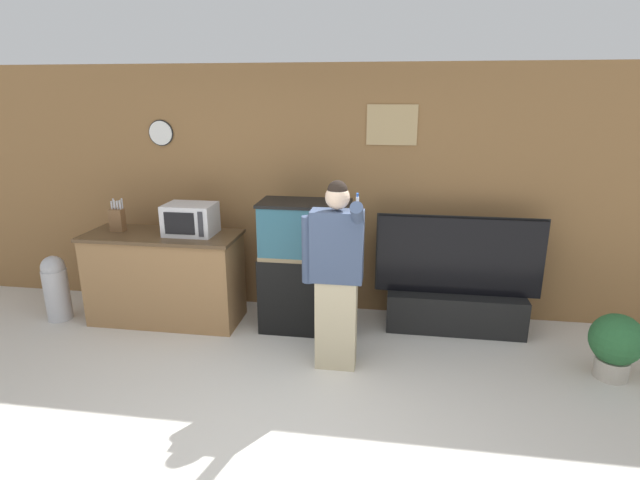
{
  "coord_description": "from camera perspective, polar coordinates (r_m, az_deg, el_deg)",
  "views": [
    {
      "loc": [
        0.71,
        -2.62,
        2.32
      ],
      "look_at": [
        0.07,
        1.6,
        1.05
      ],
      "focal_mm": 28.0,
      "sensor_mm": 36.0,
      "label": 1
    }
  ],
  "objects": [
    {
      "name": "ground_plane",
      "position": [
        3.57,
        -5.44,
        -24.05
      ],
      "size": [
        18.0,
        18.0,
        0.0
      ],
      "primitive_type": "plane",
      "color": "beige"
    },
    {
      "name": "wall_back_paneled",
      "position": [
        5.3,
        0.78,
        5.49
      ],
      "size": [
        10.0,
        0.08,
        2.6
      ],
      "color": "olive",
      "rests_on": "ground_plane"
    },
    {
      "name": "counter_island",
      "position": [
        5.42,
        -17.24,
        -4.11
      ],
      "size": [
        1.57,
        0.63,
        0.94
      ],
      "color": "olive",
      "rests_on": "ground_plane"
    },
    {
      "name": "microwave",
      "position": [
        5.15,
        -14.58,
        2.32
      ],
      "size": [
        0.49,
        0.37,
        0.31
      ],
      "color": "silver",
      "rests_on": "counter_island"
    },
    {
      "name": "knife_block",
      "position": [
        5.52,
        -22.15,
        2.21
      ],
      "size": [
        0.14,
        0.1,
        0.33
      ],
      "color": "brown",
      "rests_on": "counter_island"
    },
    {
      "name": "aquarium_on_stand",
      "position": [
        4.95,
        -1.69,
        -3.05
      ],
      "size": [
        0.88,
        0.48,
        1.31
      ],
      "color": "black",
      "rests_on": "ground_plane"
    },
    {
      "name": "tv_on_stand",
      "position": [
        5.2,
        15.23,
        -6.37
      ],
      "size": [
        1.62,
        0.4,
        1.18
      ],
      "color": "black",
      "rests_on": "ground_plane"
    },
    {
      "name": "person_standing",
      "position": [
        4.18,
        1.79,
        -3.89
      ],
      "size": [
        0.52,
        0.39,
        1.65
      ],
      "color": "#BCAD89",
      "rests_on": "ground_plane"
    },
    {
      "name": "potted_plant",
      "position": [
        4.89,
        30.73,
        -10.11
      ],
      "size": [
        0.43,
        0.43,
        0.57
      ],
      "color": "#B2A899",
      "rests_on": "ground_plane"
    },
    {
      "name": "trash_bin",
      "position": [
        5.93,
        -27.94,
        -4.76
      ],
      "size": [
        0.25,
        0.25,
        0.7
      ],
      "color": "#B7B7BC",
      "rests_on": "ground_plane"
    }
  ]
}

